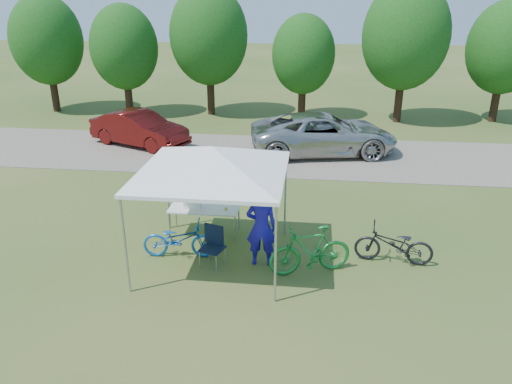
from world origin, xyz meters
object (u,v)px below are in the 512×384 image
cooler (193,202)px  bike_blue (179,239)px  folding_table (204,210)px  bike_green (310,250)px  folding_chair (213,242)px  cyclist (261,227)px  minivan (324,134)px  bike_dark (394,245)px  sedan (139,129)px

cooler → bike_blue: cooler is taller
folding_table → bike_green: bike_green is taller
folding_chair → cyclist: bearing=25.4°
bike_green → minivan: minivan is taller
folding_table → bike_green: size_ratio=0.95×
bike_dark → minivan: (-1.53, 8.06, 0.32)m
bike_green → minivan: 8.73m
cooler → folding_table: bearing=0.0°
cooler → minivan: size_ratio=0.08×
folding_table → minivan: minivan is taller
bike_blue → cooler: bearing=-8.0°
cyclist → cooler: bearing=-37.1°
bike_green → bike_dark: bike_green is taller
cyclist → bike_green: size_ratio=1.01×
bike_blue → bike_green: 3.04m
bike_green → sedan: 11.27m
bike_dark → sedan: size_ratio=0.43×
cyclist → bike_dark: bearing=-174.5°
cyclist → sedan: bearing=-58.3°
bike_blue → minivan: 9.00m
bike_dark → sedan: sedan is taller
folding_chair → sedan: 9.98m
cooler → cyclist: (1.87, -1.31, 0.05)m
bike_dark → minivan: minivan is taller
sedan → minivan: bearing=-68.7°
bike_green → minivan: bearing=157.8°
cyclist → bike_green: 1.19m
bike_dark → minivan: bearing=-163.2°
folding_chair → cyclist: 1.15m
folding_table → bike_green: (2.68, -1.57, -0.12)m
folding_table → bike_green: bearing=-30.4°
folding_chair → bike_dark: folding_chair is taller
bike_green → sedan: size_ratio=0.45×
bike_blue → bike_dark: 4.89m
folding_chair → bike_green: 2.17m
bike_blue → bike_green: bike_green is taller
folding_table → minivan: 7.76m
cooler → bike_green: size_ratio=0.24×
folding_table → cyclist: size_ratio=0.94×
cooler → bike_green: bike_green is taller
cooler → bike_blue: size_ratio=0.26×
cooler → cyclist: bearing=-35.1°
folding_table → bike_blue: bearing=-105.6°
cyclist → bike_green: cyclist is taller
folding_table → bike_blue: (-0.33, -1.20, -0.23)m
folding_table → folding_chair: (0.51, -1.45, -0.13)m
folding_chair → bike_green: size_ratio=0.50×
bike_blue → minivan: bearing=-27.5°
folding_chair → cyclist: cyclist is taller
bike_green → minivan: size_ratio=0.34×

